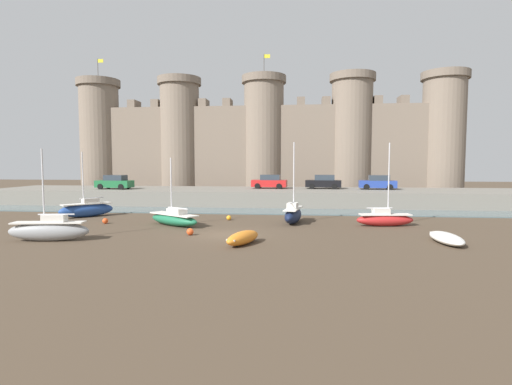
{
  "coord_description": "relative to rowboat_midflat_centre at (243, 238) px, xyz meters",
  "views": [
    {
      "loc": [
        4.78,
        -25.63,
        4.72
      ],
      "look_at": [
        1.68,
        4.12,
        2.5
      ],
      "focal_mm": 28.0,
      "sensor_mm": 36.0,
      "label": 1
    }
  ],
  "objects": [
    {
      "name": "ground_plane",
      "position": [
        -1.64,
        2.97,
        -0.4
      ],
      "size": [
        160.0,
        160.0,
        0.0
      ],
      "primitive_type": "plane",
      "color": "#4C3D2D"
    },
    {
      "name": "water_channel",
      "position": [
        -1.64,
        15.5,
        -0.35
      ],
      "size": [
        80.0,
        4.5,
        0.1
      ],
      "primitive_type": "cube",
      "color": "slate",
      "rests_on": "ground"
    },
    {
      "name": "quay_road",
      "position": [
        -1.64,
        22.75,
        0.45
      ],
      "size": [
        60.54,
        10.0,
        1.71
      ],
      "primitive_type": "cube",
      "color": "slate",
      "rests_on": "ground"
    },
    {
      "name": "castle",
      "position": [
        -1.64,
        33.79,
        7.27
      ],
      "size": [
        54.73,
        6.18,
        19.81
      ],
      "color": "#7A6B5B",
      "rests_on": "ground"
    },
    {
      "name": "rowboat_midflat_centre",
      "position": [
        0.0,
        0.0,
        0.0
      ],
      "size": [
        2.16,
        3.3,
        0.77
      ],
      "color": "orange",
      "rests_on": "ground"
    },
    {
      "name": "rowboat_midflat_right",
      "position": [
        11.9,
        1.61,
        -0.09
      ],
      "size": [
        1.58,
        3.78,
        0.59
      ],
      "color": "silver",
      "rests_on": "ground"
    },
    {
      "name": "sailboat_foreground_left",
      "position": [
        2.81,
        8.58,
        0.3
      ],
      "size": [
        1.78,
        4.3,
        6.34
      ],
      "color": "#141E3D",
      "rests_on": "ground"
    },
    {
      "name": "sailboat_midflat_left",
      "position": [
        -11.81,
        -0.2,
        0.28
      ],
      "size": [
        4.89,
        1.81,
        5.58
      ],
      "color": "gray",
      "rests_on": "ground"
    },
    {
      "name": "sailboat_near_channel_right",
      "position": [
        -6.11,
        6.35,
        0.14
      ],
      "size": [
        4.93,
        3.93,
        5.11
      ],
      "color": "#1E6B47",
      "rests_on": "ground"
    },
    {
      "name": "sailboat_foreground_right",
      "position": [
        9.65,
        7.78,
        0.16
      ],
      "size": [
        4.4,
        1.69,
        6.21
      ],
      "color": "red",
      "rests_on": "ground"
    },
    {
      "name": "sailboat_foreground_centre",
      "position": [
        -15.21,
        10.3,
        0.29
      ],
      "size": [
        4.09,
        4.21,
        5.68
      ],
      "color": "#234793",
      "rests_on": "ground"
    },
    {
      "name": "mooring_buoy_near_shore",
      "position": [
        -3.83,
        2.54,
        -0.17
      ],
      "size": [
        0.46,
        0.46,
        0.46
      ],
      "primitive_type": "sphere",
      "color": "#E04C1E",
      "rests_on": "ground"
    },
    {
      "name": "mooring_buoy_off_centre",
      "position": [
        -11.73,
        6.72,
        -0.18
      ],
      "size": [
        0.44,
        0.44,
        0.44
      ],
      "primitive_type": "sphere",
      "color": "#E04C1E",
      "rests_on": "ground"
    },
    {
      "name": "mooring_buoy_near_channel",
      "position": [
        -2.48,
        9.57,
        -0.2
      ],
      "size": [
        0.4,
        0.4,
        0.4
      ],
      "primitive_type": "sphere",
      "color": "orange",
      "rests_on": "ground"
    },
    {
      "name": "car_quay_west",
      "position": [
        6.17,
        24.45,
        2.09
      ],
      "size": [
        4.22,
        2.12,
        1.62
      ],
      "color": "black",
      "rests_on": "quay_road"
    },
    {
      "name": "car_quay_east",
      "position": [
        12.24,
        23.9,
        2.09
      ],
      "size": [
        4.22,
        2.12,
        1.62
      ],
      "color": "#263F99",
      "rests_on": "quay_road"
    },
    {
      "name": "car_quay_centre_east",
      "position": [
        -0.14,
        24.24,
        2.09
      ],
      "size": [
        4.22,
        2.12,
        1.62
      ],
      "color": "red",
      "rests_on": "quay_road"
    },
    {
      "name": "car_quay_centre_west",
      "position": [
        -17.83,
        21.27,
        2.09
      ],
      "size": [
        4.22,
        2.12,
        1.62
      ],
      "color": "#1E6638",
      "rests_on": "quay_road"
    }
  ]
}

